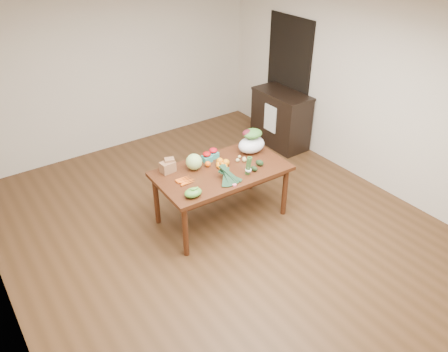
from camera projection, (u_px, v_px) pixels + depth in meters
floor at (222, 231)px, 5.60m from camera, size 6.00×6.00×0.00m
ceiling at (221, 11)px, 4.18m from camera, size 5.00×6.00×0.02m
room_walls at (222, 137)px, 4.89m from camera, size 5.02×6.02×2.70m
dining_table at (221, 194)px, 5.65m from camera, size 1.68×0.97×0.75m
doorway_dark at (288, 80)px, 7.38m from camera, size 0.02×1.00×2.10m
cabinet at (281, 119)px, 7.43m from camera, size 0.52×1.02×0.94m
dish_towel at (270, 119)px, 7.25m from camera, size 0.02×0.28×0.45m
paper_bag at (168, 166)px, 5.36m from camera, size 0.24×0.20×0.16m
cabbage at (194, 162)px, 5.41m from camera, size 0.20×0.20×0.20m
strawberry_basket_a at (207, 158)px, 5.61m from camera, size 0.12×0.12×0.10m
strawberry_basket_b at (213, 154)px, 5.69m from camera, size 0.12×0.12×0.11m
orange_a at (208, 164)px, 5.50m from camera, size 0.07×0.07×0.07m
orange_b at (220, 161)px, 5.55m from camera, size 0.09×0.09×0.09m
orange_c at (226, 162)px, 5.51m from camera, size 0.09×0.09×0.09m
mandarin_cluster at (222, 165)px, 5.47m from camera, size 0.19×0.19×0.08m
carrots at (186, 180)px, 5.21m from camera, size 0.23×0.19×0.03m
snap_pea_bag at (193, 193)px, 4.93m from camera, size 0.21×0.16×0.10m
kale_bunch at (230, 176)px, 5.17m from camera, size 0.33×0.41×0.16m
asparagus_bundle at (248, 166)px, 5.29m from camera, size 0.08×0.12×0.26m
potato_a at (238, 160)px, 5.61m from camera, size 0.05×0.05×0.05m
potato_b at (244, 160)px, 5.61m from camera, size 0.06×0.05×0.05m
potato_c at (244, 158)px, 5.65m from camera, size 0.05×0.04×0.04m
potato_d at (239, 157)px, 5.69m from camera, size 0.05×0.04×0.04m
potato_e at (249, 160)px, 5.61m from camera, size 0.05×0.04×0.04m
avocado_a at (254, 169)px, 5.41m from camera, size 0.09×0.11×0.06m
avocado_b at (260, 163)px, 5.52m from camera, size 0.10×0.13×0.07m
salad_bag at (252, 142)px, 5.77m from camera, size 0.39×0.30×0.29m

